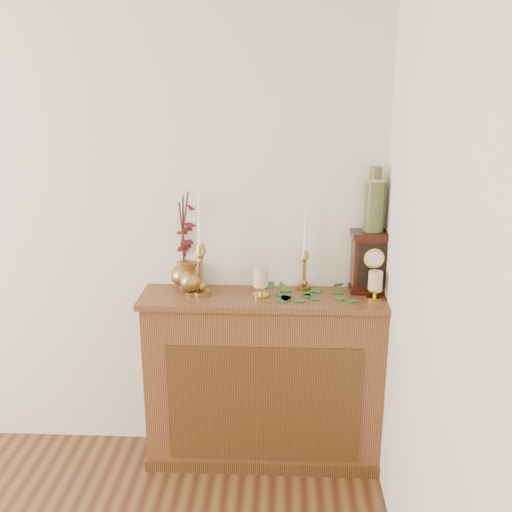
# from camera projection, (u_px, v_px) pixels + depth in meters

# --- Properties ---
(console_shelf) EXTENTS (1.24, 0.34, 0.93)m
(console_shelf) POSITION_uv_depth(u_px,v_px,m) (264.00, 384.00, 3.12)
(console_shelf) COLOR brown
(console_shelf) RESTS_ON ground
(candlestick_left) EXTENTS (0.09, 0.09, 0.54)m
(candlestick_left) POSITION_uv_depth(u_px,v_px,m) (201.00, 261.00, 2.94)
(candlestick_left) COLOR #A88B43
(candlestick_left) RESTS_ON console_shelf
(candlestick_center) EXTENTS (0.07, 0.07, 0.42)m
(candlestick_center) POSITION_uv_depth(u_px,v_px,m) (304.00, 264.00, 3.03)
(candlestick_center) COLOR #A88B43
(candlestick_center) RESTS_ON console_shelf
(bud_vase) EXTENTS (0.11, 0.11, 0.17)m
(bud_vase) POSITION_uv_depth(u_px,v_px,m) (190.00, 279.00, 2.96)
(bud_vase) COLOR #A88B43
(bud_vase) RESTS_ON console_shelf
(ginger_jar) EXTENTS (0.20, 0.22, 0.51)m
(ginger_jar) POSITION_uv_depth(u_px,v_px,m) (186.00, 243.00, 3.07)
(ginger_jar) COLOR #A88B43
(ginger_jar) RESTS_ON console_shelf
(pillar_candle_left) EXTENTS (0.08, 0.08, 0.16)m
(pillar_candle_left) POSITION_uv_depth(u_px,v_px,m) (261.00, 281.00, 2.94)
(pillar_candle_left) COLOR gold
(pillar_candle_left) RESTS_ON console_shelf
(pillar_candle_right) EXTENTS (0.08, 0.08, 0.15)m
(pillar_candle_right) POSITION_uv_depth(u_px,v_px,m) (375.00, 284.00, 2.91)
(pillar_candle_right) COLOR gold
(pillar_candle_right) RESTS_ON console_shelf
(ivy_garland) EXTENTS (0.46, 0.23, 0.09)m
(ivy_garland) POSITION_uv_depth(u_px,v_px,m) (310.00, 294.00, 2.96)
(ivy_garland) COLOR #276728
(ivy_garland) RESTS_ON console_shelf
(mantel_clock) EXTENTS (0.22, 0.16, 0.31)m
(mantel_clock) POSITION_uv_depth(u_px,v_px,m) (371.00, 262.00, 3.00)
(mantel_clock) COLOR #37150B
(mantel_clock) RESTS_ON console_shelf
(ceramic_vase) EXTENTS (0.10, 0.10, 0.32)m
(ceramic_vase) POSITION_uv_depth(u_px,v_px,m) (374.00, 203.00, 2.92)
(ceramic_vase) COLOR #1A3524
(ceramic_vase) RESTS_ON mantel_clock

